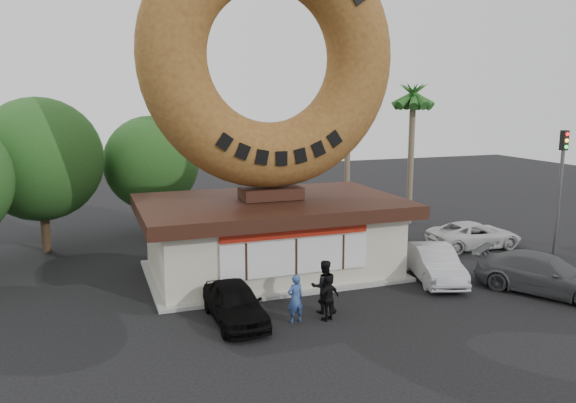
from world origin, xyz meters
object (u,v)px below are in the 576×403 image
Objects in this scene: car_black at (235,302)px; car_grey at (544,274)px; street_lamp at (187,152)px; person_left at (295,299)px; giant_donut at (270,57)px; car_silver at (434,263)px; car_white at (474,235)px; person_center at (324,286)px; person_right at (328,298)px; donut_shop at (271,234)px; traffic_signal at (561,177)px.

car_black is 12.25m from car_grey.
person_left is (0.89, -15.58, -3.64)m from street_lamp.
person_left is (-0.97, -5.58, -8.39)m from giant_donut.
car_silver is (7.98, -13.34, -3.75)m from street_lamp.
street_lamp is at bearing 56.38° from car_white.
car_white is at bearing -140.52° from person_center.
street_lamp is at bearing 84.88° from car_black.
car_grey reaches higher than car_black.
person_right reaches higher than car_black.
donut_shop is 2.13× the size of car_grey.
giant_donut is 1.36× the size of street_lamp.
donut_shop is 1.03× the size of giant_donut.
person_right reaches higher than car_grey.
giant_donut reaches higher than car_black.
person_left is 10.27m from car_grey.
giant_donut is at bearing -73.99° from person_center.
donut_shop is 5.14m from person_center.
donut_shop reaches higher than person_left.
street_lamp is 1.66× the size of car_white.
traffic_signal is at bearing 8.79° from car_grey.
car_white is at bearing 19.34° from car_black.
person_center is at bearing -86.50° from donut_shop.
car_silver is at bearing -150.80° from person_center.
car_grey is at bearing 165.36° from person_left.
street_lamp reaches higher than car_silver.
car_silver is (5.96, 2.47, -0.06)m from person_right.
car_black is 0.83× the size of car_white.
person_center is 3.23m from car_black.
person_right reaches higher than car_silver.
person_center is (0.31, -5.08, -8.27)m from giant_donut.
traffic_signal is at bearing 8.32° from car_black.
donut_shop is at bearing -79.50° from street_lamp.
person_left reaches higher than car_white.
car_silver is 0.85× the size of car_grey.
street_lamp is 15.99m from car_silver.
giant_donut is (0.00, 0.02, 7.47)m from donut_shop.
person_center is 0.40× the size of car_white.
person_right is (0.16, -5.81, -8.44)m from giant_donut.
person_right is (0.16, -5.80, -0.97)m from donut_shop.
street_lamp reaches higher than car_white.
person_left is 0.38× the size of car_silver.
person_center is at bearing -81.83° from street_lamp.
street_lamp is (-1.86, 10.00, -4.76)m from giant_donut.
car_silver is (6.12, -3.34, -8.51)m from giant_donut.
street_lamp is at bearing -104.04° from person_right.
person_left is 1.16m from person_right.
giant_donut reaches higher than person_right.
car_silver is at bearing 129.93° from car_white.
donut_shop is 7.04m from car_silver.
donut_shop reaches higher than car_black.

